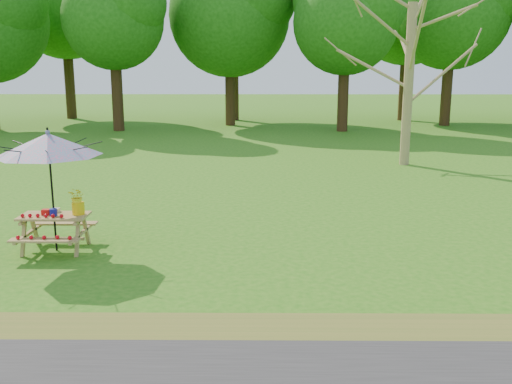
{
  "coord_description": "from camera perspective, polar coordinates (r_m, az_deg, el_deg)",
  "views": [
    {
      "loc": [
        1.66,
        -9.43,
        3.3
      ],
      "look_at": [
        1.58,
        0.5,
        1.1
      ],
      "focal_mm": 40.0,
      "sensor_mm": 36.0,
      "label": 1
    }
  ],
  "objects": [
    {
      "name": "flower_bucket",
      "position": [
        10.77,
        -17.4,
        -0.78
      ],
      "size": [
        0.38,
        0.35,
        0.49
      ],
      "color": "yellow",
      "rests_on": "picnic_table"
    },
    {
      "name": "drygrass_strip",
      "position": [
        7.58,
        -12.57,
        -13.59
      ],
      "size": [
        120.0,
        1.2,
        0.01
      ],
      "primitive_type": "cube",
      "color": "olive",
      "rests_on": "ground"
    },
    {
      "name": "tomatoes_row",
      "position": [
        10.81,
        -20.63,
        -2.22
      ],
      "size": [
        0.77,
        0.13,
        0.07
      ],
      "primitive_type": null,
      "color": "red",
      "rests_on": "picnic_table"
    },
    {
      "name": "picnic_table",
      "position": [
        11.01,
        -19.42,
        -3.9
      ],
      "size": [
        1.2,
        1.32,
        0.67
      ],
      "color": "#AA844C",
      "rests_on": "ground"
    },
    {
      "name": "ground",
      "position": [
        10.12,
        -9.05,
        -6.69
      ],
      "size": [
        120.0,
        120.0,
        0.0
      ],
      "primitive_type": "plane",
      "color": "#286F15",
      "rests_on": "ground"
    },
    {
      "name": "patio_umbrella",
      "position": [
        10.69,
        -20.04,
        4.48
      ],
      "size": [
        2.33,
        2.33,
        2.25
      ],
      "color": "black",
      "rests_on": "ground"
    },
    {
      "name": "produce_bins",
      "position": [
        10.96,
        -19.77,
        -1.86
      ],
      "size": [
        0.3,
        0.4,
        0.13
      ],
      "color": "red",
      "rests_on": "picnic_table"
    }
  ]
}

